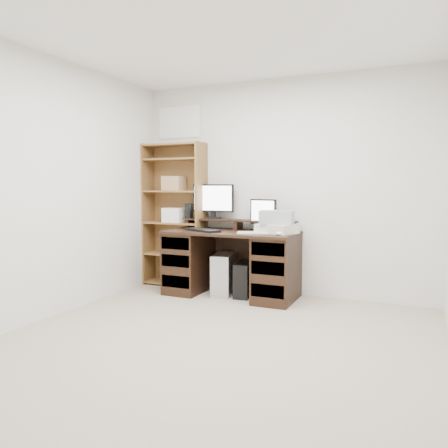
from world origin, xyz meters
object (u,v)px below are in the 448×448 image
Objects in this scene: desk at (232,262)px; monitor_wide at (213,199)px; tower_black at (244,279)px; printer at (277,229)px; bookshelf at (175,214)px; monitor_small at (263,214)px; tower_silver at (224,274)px.

desk is 2.84× the size of monitor_wide.
tower_black is (0.49, -0.20, -0.91)m from monitor_wide.
printer is (0.54, 0.01, 0.41)m from desk.
bookshelf is (-1.41, 0.21, 0.12)m from printer.
bookshelf reaches higher than monitor_small.
bookshelf is at bearing 178.48° from monitor_wide.
desk is at bearing -13.72° from bookshelf.
monitor_wide is 0.91m from tower_silver.
bookshelf reaches higher than tower_silver.
tower_silver is (-0.65, 0.03, -0.56)m from printer.
bookshelf is (-0.87, 0.21, 0.53)m from desk.
monitor_small reaches higher than printer.
tower_black is at bearing 10.57° from desk.
monitor_wide reaches higher than printer.
bookshelf is at bearing 154.53° from tower_silver.
tower_silver is 0.26m from tower_black.
monitor_wide is 0.29× the size of bookshelf.
monitor_small is 1.20m from bookshelf.
bookshelf reaches higher than printer.
monitor_wide is 1.11× the size of tower_silver.
monitor_small is (0.66, -0.05, -0.15)m from monitor_wide.
monitor_small is at bearing 28.00° from desk.
printer is (0.88, -0.22, -0.30)m from monitor_wide.
desk is 1.04m from bookshelf.
bookshelf is at bearing -169.69° from printer.
desk is 4.09× the size of monitor_small.
tower_black is 1.26m from bookshelf.
bookshelf is (-0.53, -0.01, -0.19)m from monitor_wide.
desk is at bearing -160.75° from printer.
printer is at bearing -24.73° from monitor_small.
printer is 0.86m from tower_silver.
printer is at bearing -14.32° from tower_silver.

